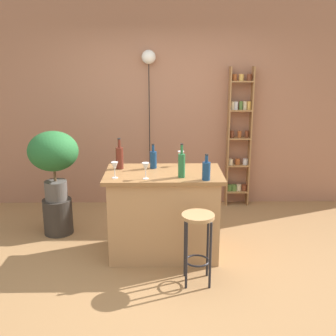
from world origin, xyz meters
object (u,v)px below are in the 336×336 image
wine_glass_center (146,167)px  pendant_globe_light (149,60)px  potted_plant (53,155)px  wine_glass_right (115,167)px  spice_shelf (239,139)px  plant_stool (58,216)px  wine_glass_left (181,155)px  bottle_soda_blue (182,165)px  bottle_spirits_clear (206,170)px  bottle_sauce_amber (120,157)px  bottle_vinegar (153,159)px  bar_stool (198,233)px

wine_glass_center → pendant_globe_light: size_ratio=0.08×
potted_plant → wine_glass_right: bearing=-42.7°
potted_plant → pendant_globe_light: 1.82m
spice_shelf → wine_glass_right: 2.30m
spice_shelf → pendant_globe_light: 1.65m
plant_stool → wine_glass_left: wine_glass_left is taller
wine_glass_right → plant_stool: bearing=137.3°
bottle_soda_blue → bottle_spirits_clear: (0.24, -0.10, -0.03)m
bottle_spirits_clear → bottle_sauce_amber: bearing=154.3°
bottle_soda_blue → potted_plant: bearing=153.8°
plant_stool → bottle_sauce_amber: bottle_sauce_amber is taller
pendant_globe_light → plant_stool: bearing=-137.6°
spice_shelf → potted_plant: bearing=-157.6°
bottle_vinegar → wine_glass_right: bearing=-136.3°
wine_glass_left → spice_shelf: bearing=54.8°
bar_stool → wine_glass_right: bearing=152.4°
bottle_soda_blue → wine_glass_left: size_ratio=2.10×
pendant_globe_light → bottle_spirits_clear: bearing=-71.6°
bar_stool → plant_stool: bearing=144.1°
bottle_soda_blue → pendant_globe_light: 2.01m
wine_glass_left → bottle_spirits_clear: bearing=-67.8°
bar_stool → bottle_soda_blue: 0.71m
plant_stool → bottle_soda_blue: bottle_soda_blue is taller
spice_shelf → bottle_spirits_clear: spice_shelf is taller
potted_plant → pendant_globe_light: pendant_globe_light is taller
bar_stool → bottle_vinegar: (-0.42, 0.78, 0.52)m
spice_shelf → wine_glass_left: 1.52m
spice_shelf → wine_glass_center: (-1.24, -1.73, 0.08)m
bottle_soda_blue → bottle_vinegar: (-0.29, 0.34, -0.03)m
spice_shelf → wine_glass_center: spice_shelf is taller
pendant_globe_light → bottle_vinegar: bearing=-86.8°
bar_stool → bottle_spirits_clear: bottle_spirits_clear is taller
bottle_soda_blue → spice_shelf: bearing=62.3°
bar_stool → bottle_soda_blue: (-0.13, 0.44, 0.55)m
bottle_spirits_clear → bottle_vinegar: (-0.53, 0.44, 0.00)m
wine_glass_left → pendant_globe_light: (-0.38, 1.27, 0.99)m
bottle_soda_blue → pendant_globe_light: bearing=102.1°
bottle_vinegar → pendant_globe_light: pendant_globe_light is taller
bar_stool → bottle_sauce_amber: (-0.78, 0.76, 0.54)m
bottle_vinegar → pendant_globe_light: size_ratio=0.12×
wine_glass_right → pendant_globe_light: pendant_globe_light is taller
bottle_vinegar → wine_glass_center: size_ratio=1.63×
bar_stool → wine_glass_left: (-0.12, 0.88, 0.53)m
plant_stool → bottle_soda_blue: bearing=-26.2°
bottle_spirits_clear → wine_glass_center: 0.60m
potted_plant → bottle_sauce_amber: size_ratio=2.48×
bar_stool → spice_shelf: (0.75, 2.12, 0.45)m
potted_plant → bottle_soda_blue: 1.63m
bottle_vinegar → potted_plant: bearing=162.3°
spice_shelf → pendant_globe_light: (-1.25, 0.04, 1.07)m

